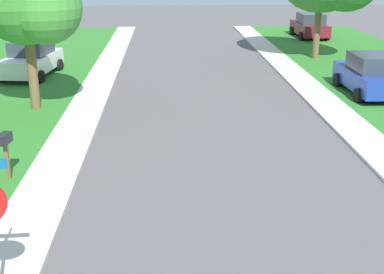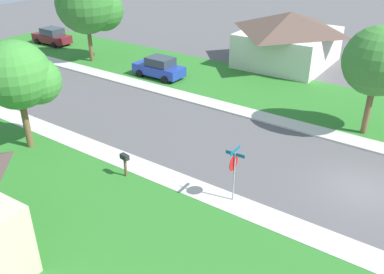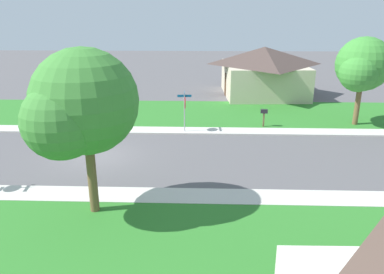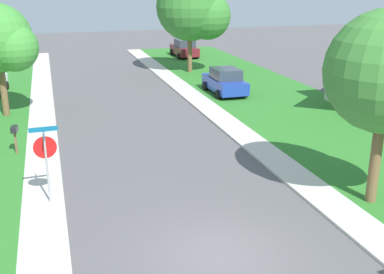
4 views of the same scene
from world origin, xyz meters
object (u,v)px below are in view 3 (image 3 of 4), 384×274
(tree_across_right, at_px, (79,107))
(house_left_setback, at_px, (263,70))
(mailbox, at_px, (264,114))
(tree_sidewalk_far, at_px, (362,66))
(stop_sign_far_corner, at_px, (185,105))

(tree_across_right, height_order, house_left_setback, tree_across_right)
(tree_across_right, xyz_separation_m, mailbox, (-12.04, 8.62, -3.40))
(tree_sidewalk_far, relative_size, house_left_setback, 0.66)
(stop_sign_far_corner, xyz_separation_m, mailbox, (-1.31, 5.40, -0.88))
(tree_sidewalk_far, height_order, mailbox, tree_sidewalk_far)
(stop_sign_far_corner, bearing_deg, tree_across_right, -16.70)
(stop_sign_far_corner, distance_m, tree_sidewalk_far, 12.24)
(stop_sign_far_corner, distance_m, tree_across_right, 11.48)
(stop_sign_far_corner, xyz_separation_m, house_left_setback, (-12.16, 6.88, 0.49))
(house_left_setback, distance_m, mailbox, 11.04)
(stop_sign_far_corner, bearing_deg, house_left_setback, 150.50)
(mailbox, bearing_deg, stop_sign_far_corner, -76.41)
(house_left_setback, bearing_deg, mailbox, -7.75)
(house_left_setback, xyz_separation_m, mailbox, (10.86, -1.48, -1.37))
(stop_sign_far_corner, height_order, mailbox, stop_sign_far_corner)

